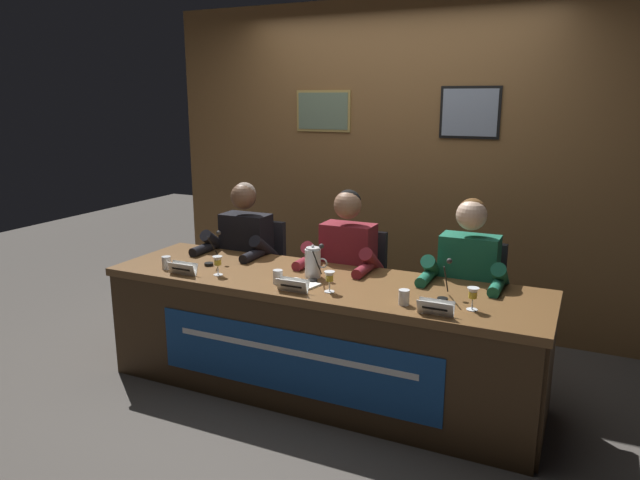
{
  "coord_description": "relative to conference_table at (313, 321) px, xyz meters",
  "views": [
    {
      "loc": [
        1.47,
        -3.16,
        1.84
      ],
      "look_at": [
        0.0,
        0.0,
        1.0
      ],
      "focal_mm": 32.83,
      "sensor_mm": 36.0,
      "label": 1
    }
  ],
  "objects": [
    {
      "name": "juice_glass_center",
      "position": [
        0.16,
        -0.1,
        0.33
      ],
      "size": [
        0.06,
        0.06,
        0.12
      ],
      "color": "white",
      "rests_on": "conference_table"
    },
    {
      "name": "chair_center",
      "position": [
        0.0,
        0.68,
        -0.05
      ],
      "size": [
        0.44,
        0.44,
        0.92
      ],
      "color": "black",
      "rests_on": "ground_plane"
    },
    {
      "name": "ground_plane",
      "position": [
        0.0,
        0.11,
        -0.5
      ],
      "size": [
        12.0,
        12.0,
        0.0
      ],
      "primitive_type": "plane",
      "color": "#4C4742"
    },
    {
      "name": "juice_glass_left",
      "position": [
        -0.62,
        -0.09,
        0.33
      ],
      "size": [
        0.06,
        0.06,
        0.12
      ],
      "color": "white",
      "rests_on": "conference_table"
    },
    {
      "name": "wall_back_panelled",
      "position": [
        0.0,
        1.53,
        0.8
      ],
      "size": [
        3.98,
        0.14,
        2.6
      ],
      "color": "brown",
      "rests_on": "ground_plane"
    },
    {
      "name": "nameplate_center",
      "position": [
        -0.04,
        -0.19,
        0.28
      ],
      "size": [
        0.19,
        0.06,
        0.08
      ],
      "color": "white",
      "rests_on": "conference_table"
    },
    {
      "name": "water_pitcher_central",
      "position": [
        -0.06,
        0.12,
        0.34
      ],
      "size": [
        0.15,
        0.1,
        0.21
      ],
      "color": "silver",
      "rests_on": "conference_table"
    },
    {
      "name": "microphone_right",
      "position": [
        0.79,
        0.06,
        0.32
      ],
      "size": [
        0.06,
        0.17,
        0.22
      ],
      "color": "black",
      "rests_on": "conference_table"
    },
    {
      "name": "juice_glass_right",
      "position": [
        0.97,
        -0.05,
        0.33
      ],
      "size": [
        0.06,
        0.06,
        0.12
      ],
      "color": "white",
      "rests_on": "conference_table"
    },
    {
      "name": "conference_table",
      "position": [
        0.0,
        0.0,
        0.0
      ],
      "size": [
        2.78,
        0.79,
        0.75
      ],
      "color": "brown",
      "rests_on": "ground_plane"
    },
    {
      "name": "panelist_center",
      "position": [
        0.0,
        0.48,
        0.22
      ],
      "size": [
        0.51,
        0.48,
        1.24
      ],
      "color": "black",
      "rests_on": "ground_plane"
    },
    {
      "name": "water_cup_right",
      "position": [
        0.61,
        -0.12,
        0.28
      ],
      "size": [
        0.06,
        0.06,
        0.08
      ],
      "color": "silver",
      "rests_on": "conference_table"
    },
    {
      "name": "microphone_center",
      "position": [
        -0.01,
        0.06,
        0.32
      ],
      "size": [
        0.06,
        0.17,
        0.22
      ],
      "color": "black",
      "rests_on": "conference_table"
    },
    {
      "name": "microphone_left",
      "position": [
        -0.8,
        0.1,
        0.32
      ],
      "size": [
        0.06,
        0.17,
        0.22
      ],
      "color": "black",
      "rests_on": "conference_table"
    },
    {
      "name": "chair_left",
      "position": [
        -0.83,
        0.68,
        -0.05
      ],
      "size": [
        0.44,
        0.44,
        0.92
      ],
      "color": "black",
      "rests_on": "ground_plane"
    },
    {
      "name": "document_stack_center",
      "position": [
        -0.06,
        -0.06,
        0.25
      ],
      "size": [
        0.24,
        0.2,
        0.01
      ],
      "color": "white",
      "rests_on": "conference_table"
    },
    {
      "name": "water_cup_center",
      "position": [
        -0.19,
        -0.09,
        0.28
      ],
      "size": [
        0.06,
        0.06,
        0.08
      ],
      "color": "silver",
      "rests_on": "conference_table"
    },
    {
      "name": "panelist_right",
      "position": [
        0.83,
        0.48,
        0.22
      ],
      "size": [
        0.51,
        0.48,
        1.24
      ],
      "color": "black",
      "rests_on": "ground_plane"
    },
    {
      "name": "panelist_left",
      "position": [
        -0.83,
        0.48,
        0.22
      ],
      "size": [
        0.51,
        0.48,
        1.24
      ],
      "color": "black",
      "rests_on": "ground_plane"
    },
    {
      "name": "nameplate_right",
      "position": [
        0.81,
        -0.21,
        0.28
      ],
      "size": [
        0.19,
        0.06,
        0.08
      ],
      "color": "white",
      "rests_on": "conference_table"
    },
    {
      "name": "water_cup_left",
      "position": [
        -1.01,
        -0.12,
        0.28
      ],
      "size": [
        0.06,
        0.06,
        0.08
      ],
      "color": "silver",
      "rests_on": "conference_table"
    },
    {
      "name": "chair_right",
      "position": [
        0.83,
        0.68,
        -0.05
      ],
      "size": [
        0.44,
        0.44,
        0.92
      ],
      "color": "black",
      "rests_on": "ground_plane"
    },
    {
      "name": "nameplate_left",
      "position": [
        -0.83,
        -0.18,
        0.28
      ],
      "size": [
        0.2,
        0.06,
        0.08
      ],
      "color": "white",
      "rests_on": "conference_table"
    }
  ]
}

